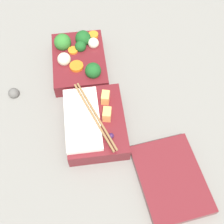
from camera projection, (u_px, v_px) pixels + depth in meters
ground_plane at (86, 94)px, 0.77m from camera, size 3.00×3.00×0.00m
bento_tray_vegetable at (79, 59)px, 0.80m from camera, size 0.18×0.13×0.07m
bento_tray_rice at (94, 122)px, 0.70m from camera, size 0.18×0.13×0.06m
bento_lid at (171, 179)px, 0.65m from camera, size 0.19×0.15×0.02m
pebble_0 at (14, 93)px, 0.77m from camera, size 0.03×0.03×0.03m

